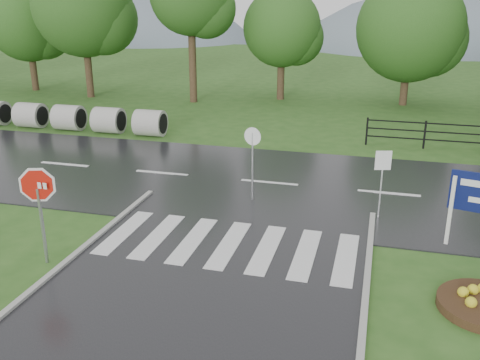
% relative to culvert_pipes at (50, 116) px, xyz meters
% --- Properties ---
extents(main_road, '(90.00, 8.00, 0.04)m').
position_rel_culvert_pipes_xyz_m(main_road, '(11.92, -5.00, -0.60)').
color(main_road, black).
rests_on(main_road, ground).
extents(crosswalk, '(6.50, 2.80, 0.02)m').
position_rel_culvert_pipes_xyz_m(crosswalk, '(11.92, -10.00, -0.54)').
color(crosswalk, silver).
rests_on(crosswalk, ground).
extents(hills, '(102.00, 48.00, 48.00)m').
position_rel_culvert_pipes_xyz_m(hills, '(15.42, 50.00, -16.14)').
color(hills, slate).
rests_on(hills, ground).
extents(treeline, '(83.20, 5.20, 10.00)m').
position_rel_culvert_pipes_xyz_m(treeline, '(12.92, 9.00, -0.60)').
color(treeline, '#245119').
rests_on(treeline, ground).
extents(culvert_pipes, '(11.80, 1.20, 1.20)m').
position_rel_culvert_pipes_xyz_m(culvert_pipes, '(0.00, 0.00, 0.00)').
color(culvert_pipes, '#9E9B93').
rests_on(culvert_pipes, ground).
extents(stop_sign, '(1.11, 0.38, 2.60)m').
position_rel_culvert_pipes_xyz_m(stop_sign, '(7.86, -12.00, 1.22)').
color(stop_sign, '#939399').
rests_on(stop_sign, ground).
extents(reg_sign_small, '(0.45, 0.14, 2.07)m').
position_rel_culvert_pipes_xyz_m(reg_sign_small, '(15.63, -7.12, 0.87)').
color(reg_sign_small, '#939399').
rests_on(reg_sign_small, ground).
extents(reg_sign_round, '(0.55, 0.15, 2.40)m').
position_rel_culvert_pipes_xyz_m(reg_sign_round, '(11.74, -6.74, 0.90)').
color(reg_sign_round, '#939399').
rests_on(reg_sign_round, ground).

